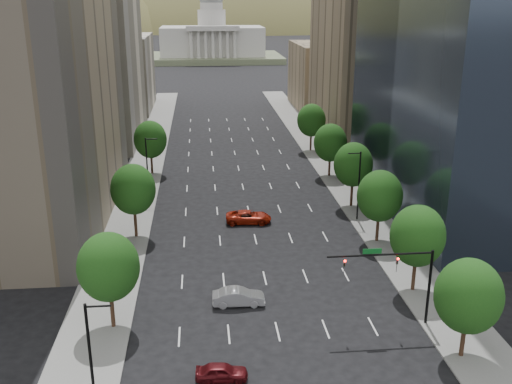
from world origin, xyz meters
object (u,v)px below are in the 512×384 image
object	(u,v)px
car_red_far	(249,217)
car_maroon	(222,372)
car_silver	(239,297)
traffic_signal	(402,271)
capitol	(212,41)

from	to	relation	value
car_red_far	car_maroon	bearing A→B (deg)	174.93
car_silver	car_red_far	xyz separation A→B (m)	(2.64, 20.44, -0.01)
traffic_signal	car_red_far	world-z (taller)	traffic_signal
capitol	car_silver	bearing A→B (deg)	-90.80
capitol	car_maroon	xyz separation A→B (m)	(-5.00, -225.83, -7.91)
capitol	car_silver	world-z (taller)	capitol
car_silver	car_red_far	bearing A→B (deg)	-6.36
capitol	car_red_far	size ratio (longest dim) A/B	10.53
capitol	car_red_far	bearing A→B (deg)	-90.11
car_maroon	car_silver	distance (m)	11.19
capitol	car_maroon	world-z (taller)	capitol
capitol	car_maroon	bearing A→B (deg)	-91.27
capitol	traffic_signal	bearing A→B (deg)	-87.26
car_silver	car_red_far	distance (m)	20.61
traffic_signal	car_silver	size ratio (longest dim) A/B	1.88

